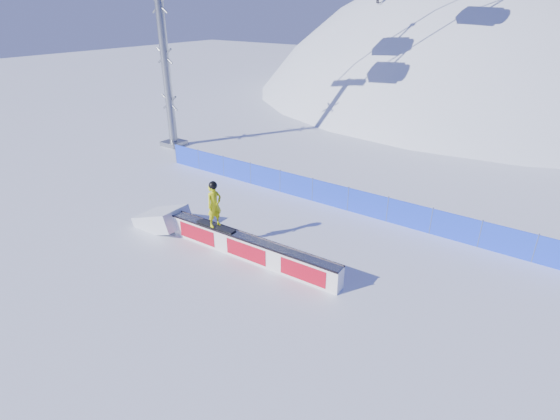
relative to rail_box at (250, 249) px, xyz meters
The scene contains 6 objects.
ground 1.73m from the rail_box, 88.18° to the left, with size 160.00×160.00×0.00m, color white.
snow_hill 47.41m from the rail_box, 89.93° to the left, with size 64.00×64.00×64.00m.
safety_fence 6.17m from the rail_box, 89.51° to the left, with size 22.05×0.05×1.30m.
rail_box is the anchor object (origin of this frame).
snow_ramp 4.94m from the rail_box, behind, with size 2.26×1.51×0.85m, color white, non-canonical shape.
snowboarder 2.23m from the rail_box, behind, with size 1.88×0.72×1.95m.
Camera 1 is at (9.44, -12.92, 9.11)m, focal length 28.00 mm.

